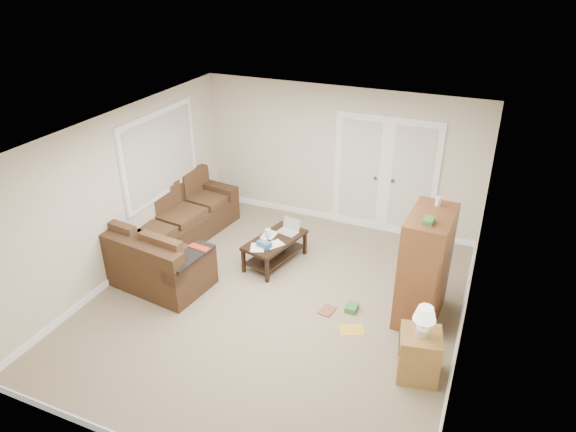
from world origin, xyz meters
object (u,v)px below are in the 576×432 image
at_px(side_cabinet, 419,351).
at_px(tv_armoire, 425,266).
at_px(sectional_sofa, 166,238).
at_px(coffee_table, 276,249).

bearing_deg(side_cabinet, tv_armoire, 88.27).
bearing_deg(sectional_sofa, tv_armoire, 7.98).
distance_m(coffee_table, side_cabinet, 3.01).
bearing_deg(tv_armoire, side_cabinet, -77.57).
relative_size(tv_armoire, side_cabinet, 1.70).
height_order(coffee_table, tv_armoire, tv_armoire).
xyz_separation_m(sectional_sofa, coffee_table, (1.72, 0.50, -0.09)).
bearing_deg(sectional_sofa, coffee_table, 23.42).
xyz_separation_m(coffee_table, side_cabinet, (2.54, -1.60, 0.11)).
relative_size(sectional_sofa, coffee_table, 2.53).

